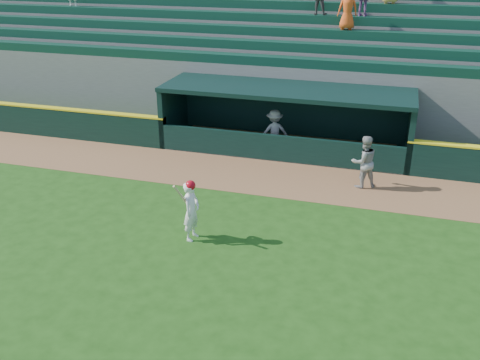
{
  "coord_description": "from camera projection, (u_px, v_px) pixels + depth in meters",
  "views": [
    {
      "loc": [
        3.89,
        -11.54,
        7.37
      ],
      "look_at": [
        0.0,
        1.6,
        1.3
      ],
      "focal_mm": 40.0,
      "sensor_mm": 36.0,
      "label": 1
    }
  ],
  "objects": [
    {
      "name": "dugout_player_inside",
      "position": [
        274.0,
        132.0,
        20.27
      ],
      "size": [
        1.25,
        1.0,
        1.69
      ],
      "primitive_type": "imported",
      "rotation": [
        0.0,
        0.0,
        3.53
      ],
      "color": "#A6A6A1",
      "rests_on": "ground"
    },
    {
      "name": "stands",
      "position": [
        309.0,
        64.0,
        24.16
      ],
      "size": [
        34.5,
        6.25,
        7.55
      ],
      "color": "slate",
      "rests_on": "ground"
    },
    {
      "name": "ground",
      "position": [
        223.0,
        248.0,
        14.11
      ],
      "size": [
        120.0,
        120.0,
        0.0
      ],
      "primitive_type": "plane",
      "color": "#1E4812",
      "rests_on": "ground"
    },
    {
      "name": "warning_track",
      "position": [
        267.0,
        177.0,
        18.41
      ],
      "size": [
        40.0,
        3.0,
        0.01
      ],
      "primitive_type": "cube",
      "color": "brown",
      "rests_on": "ground"
    },
    {
      "name": "dugout_player_front",
      "position": [
        364.0,
        162.0,
        17.36
      ],
      "size": [
        1.08,
        1.0,
        1.77
      ],
      "primitive_type": "imported",
      "rotation": [
        0.0,
        0.0,
        3.65
      ],
      "color": "#9B9A96",
      "rests_on": "ground"
    },
    {
      "name": "dugout",
      "position": [
        287.0,
        114.0,
        20.58
      ],
      "size": [
        9.4,
        2.8,
        2.46
      ],
      "color": "slate",
      "rests_on": "ground"
    },
    {
      "name": "batter_at_plate",
      "position": [
        191.0,
        210.0,
        14.25
      ],
      "size": [
        0.55,
        0.78,
        1.74
      ],
      "color": "white",
      "rests_on": "ground"
    }
  ]
}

